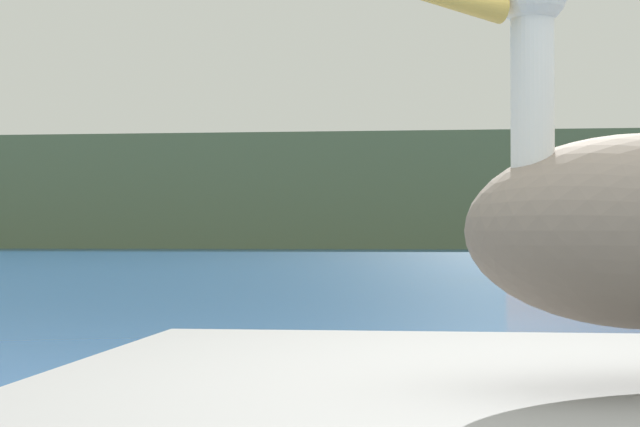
{
  "coord_description": "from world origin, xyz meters",
  "views": [
    {
      "loc": [
        -0.5,
        -1.96,
        0.95
      ],
      "look_at": [
        -2.73,
        17.19,
        1.33
      ],
      "focal_mm": 61.31,
      "sensor_mm": 36.0,
      "label": 1
    }
  ],
  "objects": [
    {
      "name": "hillside_backdrop",
      "position": [
        0.0,
        76.36,
        3.93
      ],
      "size": [
        140.0,
        12.25,
        7.86
      ],
      "primitive_type": "cube",
      "color": "#6B7A51",
      "rests_on": "ground"
    }
  ]
}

